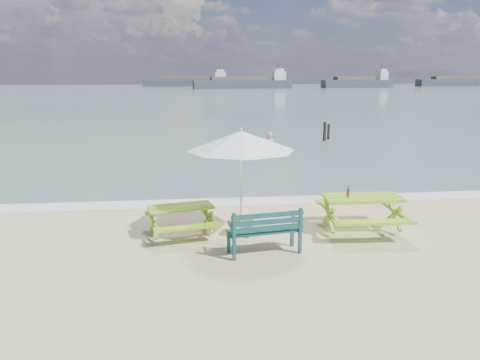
{
  "coord_description": "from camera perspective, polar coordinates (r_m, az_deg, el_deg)",
  "views": [
    {
      "loc": [
        -1.46,
        -8.11,
        3.53
      ],
      "look_at": [
        -0.22,
        3.0,
        1.0
      ],
      "focal_mm": 35.0,
      "sensor_mm": 36.0,
      "label": 1
    }
  ],
  "objects": [
    {
      "name": "mooring_pilings",
      "position": [
        26.12,
        10.47,
        5.61
      ],
      "size": [
        0.56,
        0.76,
        1.24
      ],
      "color": "black",
      "rests_on": "ground"
    },
    {
      "name": "side_table",
      "position": [
        10.55,
        0.13,
        -5.86
      ],
      "size": [
        0.6,
        0.6,
        0.31
      ],
      "color": "brown",
      "rests_on": "ground"
    },
    {
      "name": "foam_strip",
      "position": [
        13.27,
        0.2,
        -2.65
      ],
      "size": [
        22.0,
        0.9,
        0.01
      ],
      "primitive_type": "cube",
      "color": "silver",
      "rests_on": "ground"
    },
    {
      "name": "park_bench",
      "position": [
        9.5,
        2.96,
        -7.26
      ],
      "size": [
        1.54,
        0.73,
        0.91
      ],
      "color": "#0E393B",
      "rests_on": "ground"
    },
    {
      "name": "beer_bottle",
      "position": [
        10.78,
        13.03,
        -1.59
      ],
      "size": [
        0.07,
        0.07,
        0.27
      ],
      "color": "brown",
      "rests_on": "picnic_table_right"
    },
    {
      "name": "picnic_table_left",
      "position": [
        10.56,
        -7.18,
        -5.01
      ],
      "size": [
        1.73,
        1.85,
        0.68
      ],
      "color": "#78A819",
      "rests_on": "ground"
    },
    {
      "name": "cargo_ships",
      "position": [
        141.14,
        15.82,
        11.32
      ],
      "size": [
        135.79,
        29.5,
        4.4
      ],
      "color": "#343A3E",
      "rests_on": "ground"
    },
    {
      "name": "patio_umbrella",
      "position": [
        10.1,
        0.14,
        4.8
      ],
      "size": [
        2.99,
        2.99,
        2.35
      ],
      "color": "silver",
      "rests_on": "ground"
    },
    {
      "name": "sea",
      "position": [
        93.19,
        -5.53,
        10.52
      ],
      "size": [
        300.0,
        300.0,
        0.0
      ],
      "primitive_type": "plane",
      "color": "slate",
      "rests_on": "ground"
    },
    {
      "name": "swimmer",
      "position": [
        24.37,
        3.52,
        3.84
      ],
      "size": [
        0.73,
        0.58,
        1.74
      ],
      "color": "tan",
      "rests_on": "ground"
    },
    {
      "name": "picnic_table_right",
      "position": [
        11.06,
        14.63,
        -4.11
      ],
      "size": [
        1.83,
        2.02,
        0.83
      ],
      "color": "#7FB81C",
      "rests_on": "ground"
    }
  ]
}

